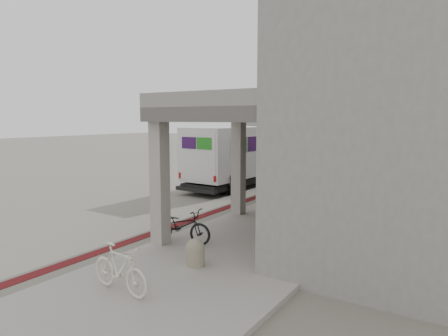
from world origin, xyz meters
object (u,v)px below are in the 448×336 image
Objects in this scene: fedex_truck at (238,155)px; utility_cabinet at (304,206)px; bench at (301,226)px; bicycle_black at (181,226)px; bicycle_cream at (120,269)px.

utility_cabinet is (5.63, -5.37, -0.91)m from fedex_truck.
bicycle_black reaches higher than bench.
fedex_truck reaches higher than bicycle_black.
bicycle_cream is at bearing -117.01° from bench.
fedex_truck is at bearing 127.56° from utility_cabinet.
fedex_truck reaches higher than bench.
bench is 1.06× the size of bicycle_black.
bicycle_black is (-2.01, -3.61, -0.10)m from utility_cabinet.
bicycle_black is at bearing -149.14° from bench.
fedex_truck is at bearing 13.78° from bicycle_black.
utility_cabinet is 4.13m from bicycle_black.
fedex_truck is 4.04× the size of bicycle_black.
fedex_truck is 12.91m from bicycle_cream.
utility_cabinet is at bearing 98.25° from bench.
bicycle_cream is (-1.04, -6.65, -0.10)m from utility_cabinet.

